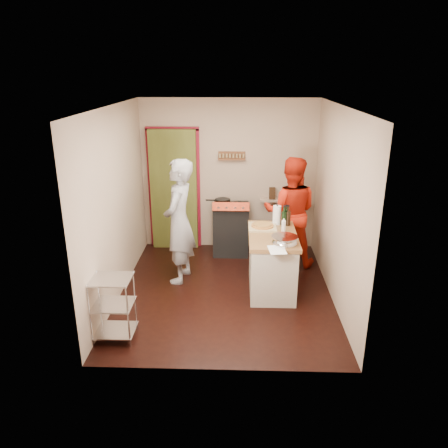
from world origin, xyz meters
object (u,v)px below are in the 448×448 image
at_px(person_stripe, 179,222).
at_px(person_red, 290,212).
at_px(stove, 231,228).
at_px(wire_shelving, 113,305).
at_px(island, 272,260).

xyz_separation_m(person_stripe, person_red, (1.69, 0.65, -0.04)).
height_order(stove, person_red, person_red).
relative_size(wire_shelving, island, 0.62).
height_order(wire_shelving, person_stripe, person_stripe).
height_order(island, person_red, person_red).
xyz_separation_m(stove, person_red, (0.95, -0.40, 0.44)).
relative_size(stove, island, 0.77).
bearing_deg(person_red, person_stripe, 28.06).
bearing_deg(wire_shelving, person_stripe, 69.53).
bearing_deg(person_stripe, island, 87.84).
bearing_deg(wire_shelving, island, 33.72).
bearing_deg(person_red, island, 77.06).
height_order(wire_shelving, island, island).
bearing_deg(person_stripe, wire_shelving, -11.12).
bearing_deg(wire_shelving, person_red, 44.25).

